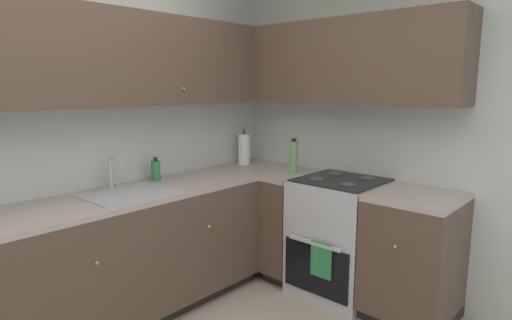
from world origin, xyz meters
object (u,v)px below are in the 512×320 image
(paper_towel_roll, at_px, (244,149))
(soap_bottle, at_px, (156,170))
(oven_range, at_px, (340,236))
(oil_bottle, at_px, (294,157))

(paper_towel_roll, bearing_deg, soap_bottle, 178.79)
(oven_range, distance_m, oil_bottle, 0.73)
(oven_range, relative_size, soap_bottle, 5.80)
(paper_towel_roll, bearing_deg, oven_range, -90.11)
(oven_range, distance_m, soap_bottle, 1.51)
(oven_range, relative_size, oil_bottle, 3.65)
(oven_range, distance_m, paper_towel_roll, 1.19)
(oil_bottle, bearing_deg, paper_towel_roll, 88.01)
(soap_bottle, height_order, paper_towel_roll, paper_towel_roll)
(soap_bottle, bearing_deg, paper_towel_roll, -1.21)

